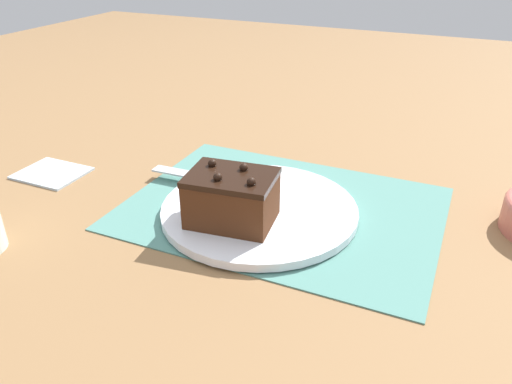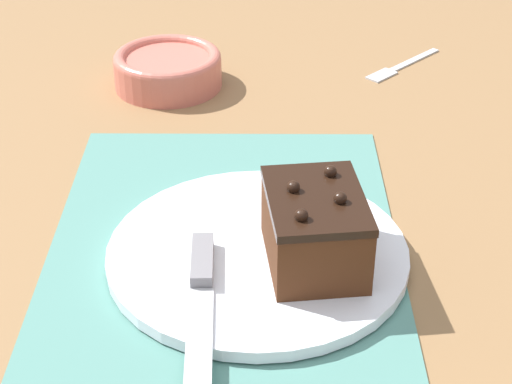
# 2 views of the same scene
# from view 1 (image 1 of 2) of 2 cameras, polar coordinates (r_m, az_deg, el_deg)

# --- Properties ---
(ground_plane) EXTENTS (3.00, 3.00, 0.00)m
(ground_plane) POSITION_cam_1_polar(r_m,az_deg,el_deg) (0.75, 3.04, -1.91)
(ground_plane) COLOR olive
(placemat_woven) EXTENTS (0.46, 0.34, 0.00)m
(placemat_woven) POSITION_cam_1_polar(r_m,az_deg,el_deg) (0.75, 3.05, -1.78)
(placemat_woven) COLOR slate
(placemat_woven) RESTS_ON ground_plane
(cake_plate) EXTENTS (0.29, 0.29, 0.01)m
(cake_plate) POSITION_cam_1_polar(r_m,az_deg,el_deg) (0.73, 0.39, -2.04)
(cake_plate) COLOR white
(cake_plate) RESTS_ON placemat_woven
(chocolate_cake) EXTENTS (0.13, 0.10, 0.08)m
(chocolate_cake) POSITION_cam_1_polar(r_m,az_deg,el_deg) (0.68, -2.80, -0.66)
(chocolate_cake) COLOR #472614
(chocolate_cake) RESTS_ON cake_plate
(serving_knife) EXTENTS (0.22, 0.03, 0.01)m
(serving_knife) POSITION_cam_1_polar(r_m,az_deg,el_deg) (0.79, -2.52, 1.28)
(serving_knife) COLOR slate
(serving_knife) RESTS_ON cake_plate
(folded_napkin) EXTENTS (0.11, 0.09, 0.01)m
(folded_napkin) POSITION_cam_1_polar(r_m,az_deg,el_deg) (0.92, -22.33, 2.11)
(folded_napkin) COLOR silver
(folded_napkin) RESTS_ON ground_plane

